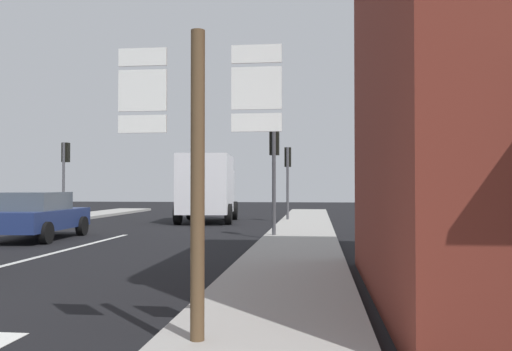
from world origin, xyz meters
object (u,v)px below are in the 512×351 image
at_px(traffic_light_far_left, 65,163).
at_px(traffic_light_near_right, 274,156).
at_px(sedan_far, 37,215).
at_px(delivery_truck, 207,186).
at_px(traffic_light_far_right, 288,167).
at_px(route_sign_post, 198,160).

bearing_deg(traffic_light_far_left, traffic_light_near_right, -33.55).
relative_size(sedan_far, delivery_truck, 0.83).
height_order(delivery_truck, traffic_light_far_right, traffic_light_far_right).
bearing_deg(traffic_light_far_left, traffic_light_far_right, 6.11).
xyz_separation_m(route_sign_post, traffic_light_far_left, (-10.40, 18.40, 0.81)).
height_order(traffic_light_near_right, traffic_light_far_right, traffic_light_near_right).
bearing_deg(traffic_light_far_right, delivery_truck, -173.21).
distance_m(sedan_far, delivery_truck, 9.26).
relative_size(delivery_truck, traffic_light_far_left, 1.40).
bearing_deg(sedan_far, route_sign_post, -54.80).
xyz_separation_m(sedan_far, traffic_light_far_left, (-2.92, 7.81, 1.96)).
relative_size(delivery_truck, route_sign_post, 1.61).
distance_m(sedan_far, traffic_light_far_right, 11.66).
xyz_separation_m(traffic_light_far_right, traffic_light_far_left, (-10.23, -1.10, 0.16)).
xyz_separation_m(delivery_truck, route_sign_post, (3.84, -19.06, 0.26)).
relative_size(traffic_light_far_right, traffic_light_far_left, 0.94).
bearing_deg(traffic_light_near_right, route_sign_post, -89.20).
distance_m(route_sign_post, traffic_light_far_right, 19.51).
distance_m(sedan_far, route_sign_post, 13.01).
distance_m(traffic_light_near_right, traffic_light_far_right, 7.88).
xyz_separation_m(sedan_far, traffic_light_far_right, (7.31, 8.90, 1.79)).
bearing_deg(traffic_light_near_right, delivery_truck, 116.26).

